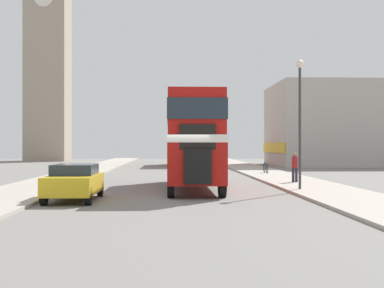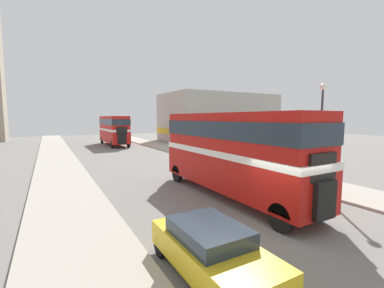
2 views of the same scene
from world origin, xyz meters
name	(u,v)px [view 2 (image 2 of 2)]	position (x,y,z in m)	size (l,w,h in m)	color
ground_plane	(280,228)	(0.00, 0.00, 0.00)	(120.00, 120.00, 0.00)	slate
sidewalk_right	(374,199)	(6.75, 0.00, 0.06)	(3.50, 120.00, 0.12)	#A8A093
sidewalk_left	(89,284)	(-6.75, 0.00, 0.06)	(3.50, 120.00, 0.12)	#A8A093
double_decker_bus	(231,148)	(0.81, 4.06, 2.60)	(2.38, 10.55, 4.38)	#B2140F
bus_distant	(114,128)	(1.27, 32.85, 2.60)	(2.52, 9.62, 4.37)	red
car_parked_near	(212,250)	(-3.89, -1.17, 0.73)	(1.75, 4.10, 1.38)	gold
pedestrian_walking	(269,161)	(6.47, 6.80, 1.01)	(0.32, 0.32, 1.58)	#282833
bicycle_on_pavement	(203,153)	(6.58, 16.10, 0.48)	(0.05, 1.76, 0.78)	black
street_lamp	(321,121)	(5.65, 2.33, 3.96)	(0.36, 0.36, 5.86)	#38383D
shop_building_block	(218,118)	(20.43, 32.90, 4.18)	(20.01, 11.68, 8.36)	#B2ADA3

